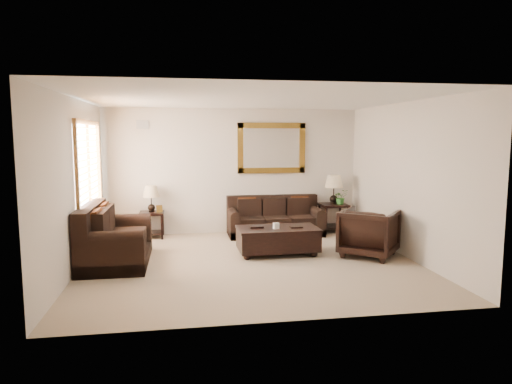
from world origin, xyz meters
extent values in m
cube|color=gray|center=(0.00, 0.00, 0.00)|extent=(5.50, 5.00, 0.01)
cube|color=white|center=(0.00, 0.00, 2.70)|extent=(5.50, 5.00, 0.01)
cube|color=beige|center=(0.00, 2.50, 1.35)|extent=(5.50, 0.01, 2.70)
cube|color=beige|center=(0.00, -2.50, 1.35)|extent=(5.50, 0.01, 2.70)
cube|color=beige|center=(-2.75, 0.00, 1.35)|extent=(0.01, 5.00, 2.70)
cube|color=beige|center=(2.75, 0.00, 1.35)|extent=(0.01, 5.00, 2.70)
cube|color=white|center=(-2.73, 0.90, 1.55)|extent=(0.01, 1.80, 1.50)
cube|color=brown|center=(-2.70, 0.90, 2.34)|extent=(0.06, 1.96, 0.08)
cube|color=brown|center=(-2.70, 0.90, 0.76)|extent=(0.06, 1.96, 0.08)
cube|color=brown|center=(-2.70, -0.04, 1.55)|extent=(0.06, 0.08, 1.50)
cube|color=brown|center=(-2.70, 1.84, 1.55)|extent=(0.06, 0.08, 1.50)
cube|color=brown|center=(-2.70, 0.90, 1.55)|extent=(0.05, 0.05, 1.50)
cube|color=#543B10|center=(0.84, 2.46, 1.85)|extent=(1.50, 0.06, 1.10)
cube|color=white|center=(0.84, 2.48, 1.85)|extent=(1.26, 0.01, 0.86)
cube|color=#999999|center=(-1.90, 2.48, 2.35)|extent=(0.25, 0.02, 0.18)
cube|color=black|center=(0.84, 2.05, 0.08)|extent=(2.01, 0.87, 0.16)
cube|color=black|center=(0.84, 2.38, 0.62)|extent=(2.01, 0.20, 0.41)
cube|color=black|center=(0.31, 2.03, 0.29)|extent=(0.51, 0.71, 0.25)
cube|color=black|center=(0.84, 2.03, 0.29)|extent=(0.51, 0.71, 0.25)
cube|color=black|center=(1.38, 2.03, 0.29)|extent=(0.51, 0.71, 0.25)
cube|color=black|center=(-0.06, 2.05, 0.24)|extent=(0.20, 0.87, 0.48)
cylinder|color=black|center=(-0.06, 2.05, 0.48)|extent=(0.20, 0.85, 0.20)
cube|color=black|center=(1.75, 2.05, 0.24)|extent=(0.20, 0.87, 0.48)
cylinder|color=black|center=(1.75, 2.05, 0.48)|extent=(0.20, 0.85, 0.20)
cube|color=#5C270C|center=(0.26, 2.21, 0.61)|extent=(0.38, 0.17, 0.39)
cube|color=#5C270C|center=(1.43, 2.21, 0.61)|extent=(0.38, 0.17, 0.39)
cube|color=black|center=(-2.21, 0.33, 0.10)|extent=(1.04, 1.75, 0.20)
cube|color=black|center=(-2.61, 0.33, 0.74)|extent=(0.24, 1.75, 0.49)
cube|color=black|center=(-2.19, 0.01, 0.35)|extent=(0.85, 0.61, 0.30)
cube|color=black|center=(-2.19, 0.65, 0.35)|extent=(0.85, 0.61, 0.30)
cube|color=black|center=(-2.21, -0.43, 0.29)|extent=(1.04, 0.24, 0.58)
cylinder|color=black|center=(-2.21, -0.43, 0.58)|extent=(1.02, 0.24, 0.24)
cube|color=black|center=(-2.21, 1.09, 0.29)|extent=(1.04, 0.24, 0.58)
cylinder|color=black|center=(-2.21, 1.09, 0.58)|extent=(1.02, 0.24, 0.24)
cube|color=#5C270C|center=(-2.41, -0.04, 0.73)|extent=(0.20, 0.46, 0.47)
cube|color=#5C270C|center=(-2.41, 0.70, 0.73)|extent=(0.20, 0.46, 0.47)
cube|color=black|center=(-1.75, 2.21, 0.52)|extent=(0.50, 0.50, 0.05)
cube|color=black|center=(-1.75, 2.21, 0.11)|extent=(0.42, 0.42, 0.03)
cylinder|color=black|center=(-1.96, 2.00, 0.25)|extent=(0.05, 0.05, 0.50)
cylinder|color=black|center=(-1.53, 2.00, 0.25)|extent=(0.05, 0.05, 0.50)
cylinder|color=black|center=(-1.96, 2.42, 0.25)|extent=(0.05, 0.05, 0.50)
cylinder|color=black|center=(-1.53, 2.42, 0.25)|extent=(0.05, 0.05, 0.50)
sphere|color=black|center=(-1.75, 2.21, 0.63)|extent=(0.15, 0.15, 0.15)
cylinder|color=black|center=(-1.75, 2.21, 0.80)|extent=(0.02, 0.02, 0.33)
cone|color=tan|center=(-1.75, 2.21, 0.98)|extent=(0.34, 0.34, 0.24)
cube|color=#543B10|center=(-1.58, 2.12, 0.62)|extent=(0.14, 0.09, 0.15)
cube|color=black|center=(2.18, 2.17, 0.60)|extent=(0.57, 0.57, 0.05)
cube|color=black|center=(2.18, 2.17, 0.13)|extent=(0.49, 0.49, 0.03)
cylinder|color=black|center=(1.94, 1.93, 0.29)|extent=(0.05, 0.05, 0.57)
cylinder|color=black|center=(2.43, 1.93, 0.29)|extent=(0.05, 0.05, 0.57)
cylinder|color=black|center=(1.94, 2.42, 0.29)|extent=(0.05, 0.05, 0.57)
cylinder|color=black|center=(2.43, 2.42, 0.29)|extent=(0.05, 0.05, 0.57)
sphere|color=black|center=(2.18, 2.17, 0.73)|extent=(0.18, 0.18, 0.18)
cylinder|color=black|center=(2.18, 2.17, 0.92)|extent=(0.03, 0.03, 0.38)
cone|color=tan|center=(2.18, 2.17, 1.13)|extent=(0.40, 0.40, 0.27)
sphere|color=black|center=(-0.03, 0.19, 0.05)|extent=(0.13, 0.13, 0.13)
sphere|color=black|center=(1.16, 0.19, 0.05)|extent=(0.13, 0.13, 0.13)
sphere|color=black|center=(-0.03, 0.73, 0.05)|extent=(0.13, 0.13, 0.13)
sphere|color=black|center=(1.16, 0.73, 0.05)|extent=(0.13, 0.13, 0.13)
cube|color=black|center=(0.56, 0.46, 0.29)|extent=(1.42, 0.78, 0.40)
cube|color=black|center=(0.56, 0.46, 0.46)|extent=(1.45, 0.80, 0.04)
cube|color=black|center=(0.19, 0.51, 0.50)|extent=(0.24, 0.17, 0.03)
cube|color=black|center=(0.89, 0.40, 0.50)|extent=(0.22, 0.16, 0.03)
cube|color=white|center=(0.51, 0.35, 0.54)|extent=(0.11, 0.09, 0.11)
imported|color=black|center=(2.13, 0.08, 0.46)|extent=(1.22, 1.22, 0.92)
imported|color=#285B1F|center=(2.31, 2.07, 0.75)|extent=(0.34, 0.37, 0.25)
camera|label=1|loc=(-1.11, -7.37, 2.10)|focal=32.00mm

